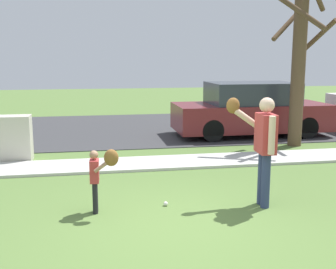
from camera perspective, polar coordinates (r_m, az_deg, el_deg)
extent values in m
plane|color=#567538|center=(9.48, -3.12, -4.25)|extent=(48.00, 48.00, 0.00)
cube|color=beige|center=(9.57, -3.20, -3.93)|extent=(36.00, 1.20, 0.06)
cube|color=#38383A|center=(14.45, -5.62, 0.85)|extent=(36.00, 6.80, 0.02)
cylinder|color=navy|center=(6.97, 13.09, -6.15)|extent=(0.14, 0.14, 0.89)
cylinder|color=navy|center=(7.13, 12.61, -5.75)|extent=(0.14, 0.14, 0.89)
cube|color=#B73838|center=(6.88, 13.10, 0.15)|extent=(0.27, 0.44, 0.63)
sphere|color=beige|center=(6.81, 13.26, 3.91)|extent=(0.24, 0.24, 0.24)
cylinder|color=beige|center=(6.63, 13.88, -0.10)|extent=(0.10, 0.10, 0.59)
cylinder|color=beige|center=(7.01, 10.39, 2.31)|extent=(0.55, 0.14, 0.43)
ellipsoid|color=brown|center=(6.92, 8.80, 3.89)|extent=(0.23, 0.15, 0.26)
cylinder|color=black|center=(6.77, -9.80, -8.25)|extent=(0.08, 0.08, 0.50)
cylinder|color=black|center=(6.68, -9.85, -8.52)|extent=(0.08, 0.08, 0.50)
cube|color=#B73838|center=(6.60, -9.94, -4.88)|extent=(0.15, 0.25, 0.35)
sphere|color=#A87A5B|center=(6.54, -10.01, -2.73)|extent=(0.14, 0.14, 0.14)
cylinder|color=#A87A5B|center=(6.74, -9.88, -4.46)|extent=(0.06, 0.06, 0.33)
cylinder|color=#A87A5B|center=(6.42, -8.71, -4.11)|extent=(0.31, 0.08, 0.24)
ellipsoid|color=brown|center=(6.39, -7.69, -3.14)|extent=(0.23, 0.15, 0.26)
sphere|color=white|center=(6.98, -0.32, -9.36)|extent=(0.07, 0.07, 0.07)
cube|color=beige|center=(10.44, -20.31, -0.52)|extent=(0.85, 0.50, 1.07)
cylinder|color=brown|center=(11.92, 17.27, 9.09)|extent=(0.37, 0.37, 4.44)
cylinder|color=brown|center=(12.33, 19.34, 12.10)|extent=(0.53, 1.36, 1.02)
cylinder|color=brown|center=(12.20, 15.68, 13.99)|extent=(1.05, 0.69, 0.85)
cylinder|color=brown|center=(11.38, 16.88, 16.01)|extent=(1.26, 1.11, 1.14)
cube|color=maroon|center=(13.28, 11.11, 2.42)|extent=(4.70, 1.90, 0.80)
cube|color=#2D333D|center=(13.20, 11.22, 5.53)|extent=(2.58, 1.75, 0.65)
cylinder|color=black|center=(14.66, 15.21, 1.97)|extent=(0.64, 0.22, 0.64)
cylinder|color=black|center=(13.18, 18.32, 0.89)|extent=(0.64, 0.22, 0.64)
cylinder|color=black|center=(13.67, 4.10, 1.72)|extent=(0.64, 0.22, 0.64)
cylinder|color=black|center=(12.07, 6.05, 0.53)|extent=(0.64, 0.22, 0.64)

